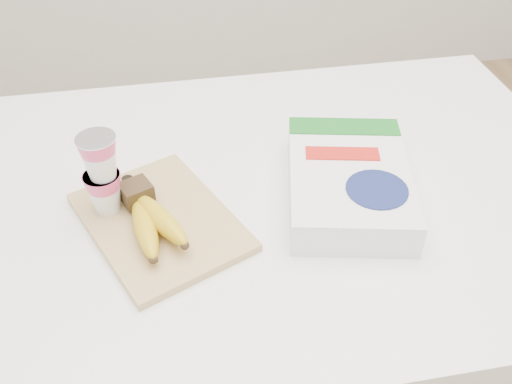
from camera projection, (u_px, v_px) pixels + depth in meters
table at (257, 343)px, 1.31m from camera, size 1.23×0.82×0.92m
cutting_board at (160, 222)px, 0.93m from camera, size 0.31×0.35×0.01m
bananas at (150, 218)px, 0.90m from camera, size 0.12×0.19×0.05m
yogurt_stack at (102, 172)px, 0.90m from camera, size 0.06×0.06×0.14m
cereal_box at (348, 181)px, 0.97m from camera, size 0.26×0.33×0.07m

